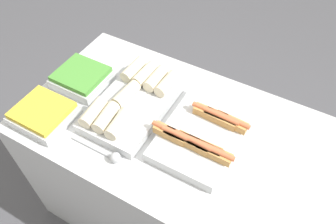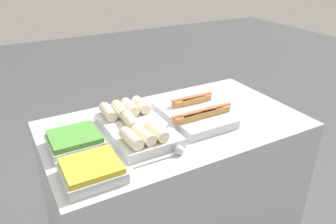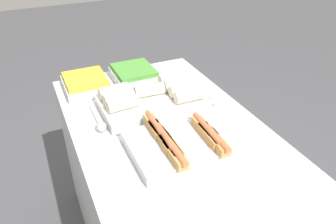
{
  "view_description": "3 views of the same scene",
  "coord_description": "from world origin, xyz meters",
  "px_view_note": "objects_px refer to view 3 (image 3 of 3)",
  "views": [
    {
      "loc": [
        0.41,
        -0.81,
        2.04
      ],
      "look_at": [
        -0.05,
        0.0,
        0.96
      ],
      "focal_mm": 35.0,
      "sensor_mm": 36.0,
      "label": 1
    },
    {
      "loc": [
        -0.81,
        -1.39,
        1.74
      ],
      "look_at": [
        -0.05,
        0.0,
        0.96
      ],
      "focal_mm": 35.0,
      "sensor_mm": 36.0,
      "label": 2
    },
    {
      "loc": [
        1.05,
        -0.5,
        1.72
      ],
      "look_at": [
        -0.05,
        0.0,
        0.96
      ],
      "focal_mm": 35.0,
      "sensor_mm": 36.0,
      "label": 3
    }
  ],
  "objects_px": {
    "tray_side_front": "(86,83)",
    "serving_spoon_far": "(210,99)",
    "tray_hotdogs": "(184,141)",
    "tray_side_back": "(134,74)",
    "tray_wraps": "(153,99)",
    "serving_spoon_near": "(100,125)"
  },
  "relations": [
    {
      "from": "tray_hotdogs",
      "to": "tray_side_back",
      "type": "relative_size",
      "value": 1.79
    },
    {
      "from": "tray_hotdogs",
      "to": "tray_side_front",
      "type": "distance_m",
      "value": 0.72
    },
    {
      "from": "tray_hotdogs",
      "to": "tray_side_front",
      "type": "xyz_separation_m",
      "value": [
        -0.67,
        -0.25,
        -0.0
      ]
    },
    {
      "from": "tray_side_front",
      "to": "tray_side_back",
      "type": "distance_m",
      "value": 0.27
    },
    {
      "from": "tray_wraps",
      "to": "serving_spoon_far",
      "type": "height_order",
      "value": "tray_wraps"
    },
    {
      "from": "serving_spoon_far",
      "to": "tray_side_front",
      "type": "bearing_deg",
      "value": -126.76
    },
    {
      "from": "tray_hotdogs",
      "to": "serving_spoon_near",
      "type": "xyz_separation_m",
      "value": [
        -0.28,
        -0.27,
        -0.02
      ]
    },
    {
      "from": "serving_spoon_near",
      "to": "serving_spoon_far",
      "type": "height_order",
      "value": "same"
    },
    {
      "from": "tray_side_front",
      "to": "tray_side_back",
      "type": "relative_size",
      "value": 1.0
    },
    {
      "from": "tray_side_back",
      "to": "serving_spoon_far",
      "type": "bearing_deg",
      "value": 33.15
    },
    {
      "from": "tray_hotdogs",
      "to": "tray_side_front",
      "type": "relative_size",
      "value": 1.79
    },
    {
      "from": "tray_hotdogs",
      "to": "serving_spoon_near",
      "type": "distance_m",
      "value": 0.39
    },
    {
      "from": "tray_side_front",
      "to": "serving_spoon_far",
      "type": "relative_size",
      "value": 0.9
    },
    {
      "from": "tray_wraps",
      "to": "tray_side_back",
      "type": "distance_m",
      "value": 0.31
    },
    {
      "from": "tray_wraps",
      "to": "serving_spoon_far",
      "type": "bearing_deg",
      "value": 72.81
    },
    {
      "from": "tray_side_front",
      "to": "serving_spoon_near",
      "type": "relative_size",
      "value": 0.97
    },
    {
      "from": "tray_side_back",
      "to": "serving_spoon_near",
      "type": "distance_m",
      "value": 0.49
    },
    {
      "from": "tray_hotdogs",
      "to": "serving_spoon_far",
      "type": "relative_size",
      "value": 1.61
    },
    {
      "from": "serving_spoon_far",
      "to": "tray_wraps",
      "type": "bearing_deg",
      "value": -107.19
    },
    {
      "from": "tray_side_front",
      "to": "serving_spoon_far",
      "type": "bearing_deg",
      "value": 53.24
    },
    {
      "from": "tray_wraps",
      "to": "tray_side_front",
      "type": "xyz_separation_m",
      "value": [
        -0.31,
        -0.26,
        -0.01
      ]
    },
    {
      "from": "tray_hotdogs",
      "to": "serving_spoon_far",
      "type": "bearing_deg",
      "value": 134.09
    }
  ]
}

